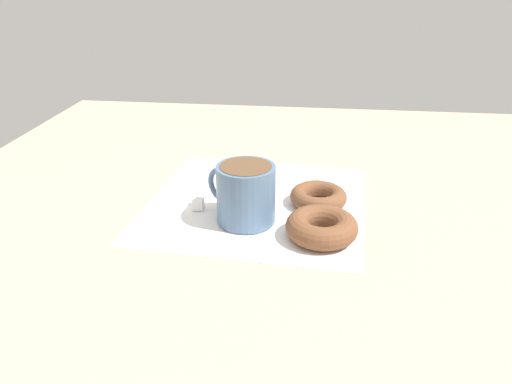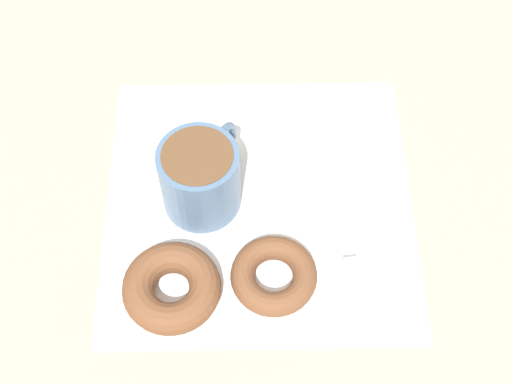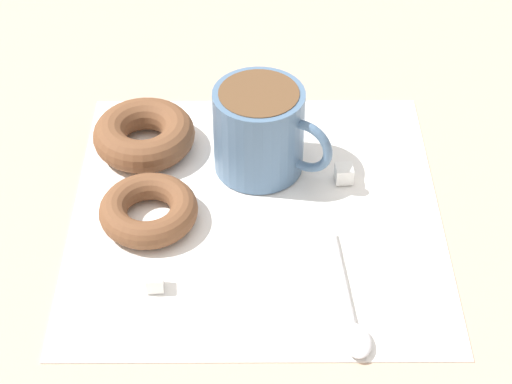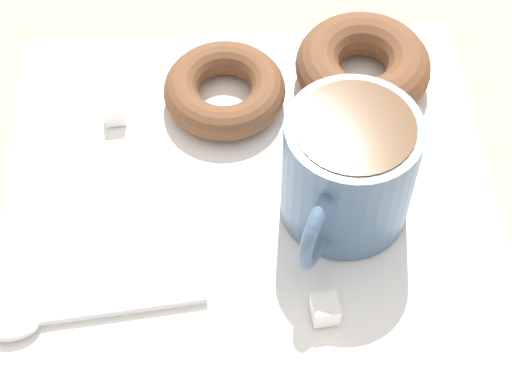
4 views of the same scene
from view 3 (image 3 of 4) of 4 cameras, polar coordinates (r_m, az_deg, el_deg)
name	(u,v)px [view 3 (image 3 of 4)]	position (r cm, az deg, el deg)	size (l,w,h in cm)	color
ground_plane	(231,221)	(82.43, -1.66, -1.95)	(120.00, 120.00, 2.00)	tan
napkin	(256,208)	(81.99, 0.00, -1.10)	(35.03, 35.03, 0.30)	white
coffee_cup	(261,130)	(83.37, 0.30, 4.18)	(11.30, 9.17, 9.04)	slate
donut_near_cup	(144,134)	(88.25, -7.47, 3.82)	(10.43, 10.43, 3.39)	brown
donut_far	(149,210)	(80.34, -7.17, -1.21)	(9.27, 9.27, 2.63)	brown
spoon	(352,320)	(72.56, 6.42, -8.49)	(2.43, 14.41, 0.90)	silver
sugar_cube	(154,282)	(74.88, -6.78, -5.96)	(1.51, 1.51, 1.51)	white
sugar_cube_extra	(344,174)	(84.62, 5.88, 1.22)	(1.70, 1.70, 1.70)	white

